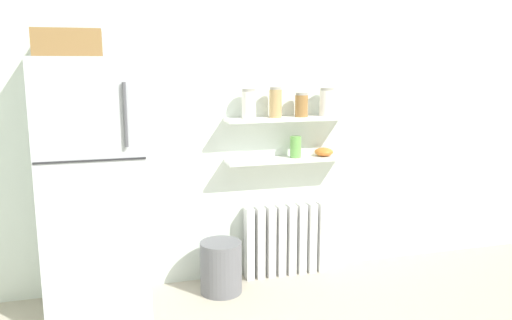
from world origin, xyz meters
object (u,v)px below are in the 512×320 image
refrigerator (94,184)px  trash_bin (221,267)px  storage_jar_1 (276,103)px  storage_jar_3 (327,102)px  storage_jar_2 (302,105)px  radiator (286,240)px  vase (296,147)px  storage_jar_0 (249,104)px  shelf_bowl (324,152)px

refrigerator → trash_bin: refrigerator is taller
storage_jar_1 → storage_jar_3: size_ratio=1.05×
storage_jar_2 → storage_jar_3: (0.22, -0.00, 0.02)m
radiator → storage_jar_3: 1.18m
refrigerator → storage_jar_2: 1.68m
storage_jar_3 → vase: 0.44m
storage_jar_3 → trash_bin: (-0.92, -0.16, -1.23)m
radiator → storage_jar_1: 1.15m
refrigerator → storage_jar_1: 1.48m
radiator → storage_jar_3: size_ratio=3.08×
storage_jar_0 → trash_bin: storage_jar_0 is taller
storage_jar_1 → storage_jar_3: bearing=-0.0°
storage_jar_1 → storage_jar_2: (0.22, 0.00, -0.02)m
storage_jar_2 → storage_jar_3: size_ratio=0.85×
refrigerator → storage_jar_2: bearing=7.4°
vase → refrigerator: bearing=-172.4°
radiator → storage_jar_2: bearing=-15.5°
storage_jar_2 → shelf_bowl: (0.20, 0.00, -0.39)m
storage_jar_2 → shelf_bowl: bearing=0.0°
storage_jar_0 → trash_bin: 1.27m
refrigerator → storage_jar_2: size_ratio=10.18×
vase → trash_bin: size_ratio=0.43×
storage_jar_0 → trash_bin: size_ratio=0.56×
storage_jar_2 → vase: (-0.04, 0.00, -0.33)m
storage_jar_2 → vase: 0.34m
refrigerator → storage_jar_0: (1.16, 0.21, 0.51)m
shelf_bowl → trash_bin: (-0.90, -0.16, -0.83)m
refrigerator → shelf_bowl: (1.80, 0.21, 0.10)m
refrigerator → vase: 1.57m
vase → shelf_bowl: bearing=0.0°
vase → storage_jar_1: bearing=180.0°
storage_jar_0 → refrigerator: bearing=-169.9°
vase → storage_jar_0: bearing=180.0°
storage_jar_0 → storage_jar_1: storage_jar_1 is taller
radiator → refrigerator: bearing=-171.0°
shelf_bowl → storage_jar_2: bearing=180.0°
storage_jar_1 → shelf_bowl: 0.59m
storage_jar_0 → trash_bin: bearing=-149.0°
storage_jar_2 → shelf_bowl: storage_jar_2 is taller
storage_jar_2 → storage_jar_3: storage_jar_3 is taller
storage_jar_2 → storage_jar_1: bearing=180.0°
storage_jar_0 → storage_jar_1: bearing=0.0°
radiator → storage_jar_0: (-0.32, -0.03, 1.14)m
storage_jar_1 → refrigerator: bearing=-171.5°
refrigerator → storage_jar_0: bearing=10.1°
shelf_bowl → refrigerator: bearing=-173.5°
storage_jar_2 → shelf_bowl: 0.44m
refrigerator → vase: (1.55, 0.21, 0.15)m
storage_jar_3 → shelf_bowl: size_ratio=1.48×
storage_jar_0 → storage_jar_1: 0.22m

